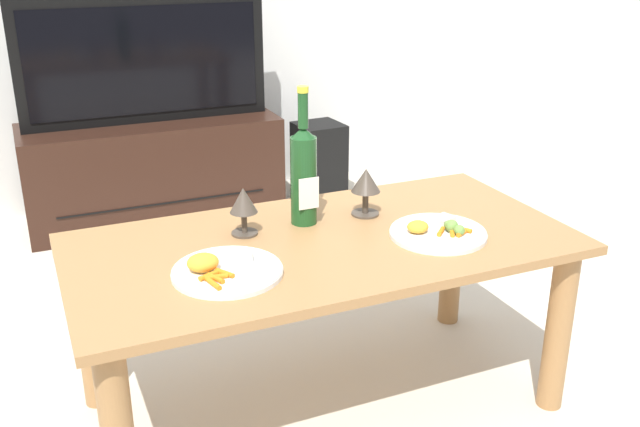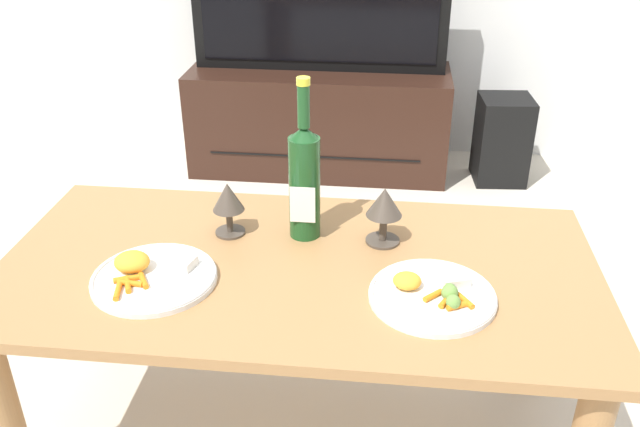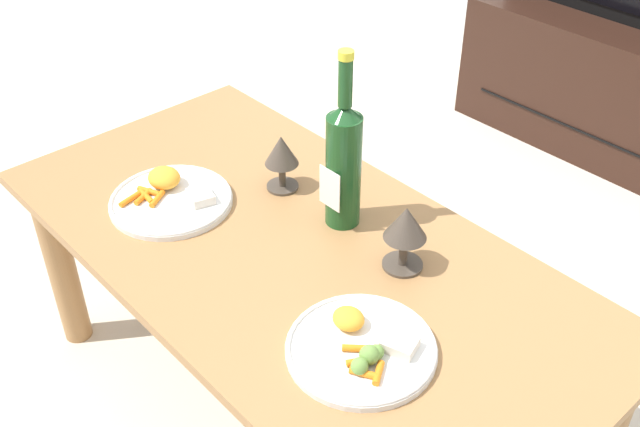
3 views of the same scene
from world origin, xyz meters
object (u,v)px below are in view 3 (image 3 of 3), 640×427
at_px(dinner_plate_right, 362,347).
at_px(tv_stand, 627,91).
at_px(wine_bottle, 345,161).
at_px(dining_table, 295,281).
at_px(goblet_right, 406,227).
at_px(goblet_left, 281,154).
at_px(dinner_plate_left, 171,197).

bearing_deg(dinner_plate_right, tv_stand, 103.73).
distance_m(wine_bottle, dinner_plate_right, 0.39).
height_order(tv_stand, wine_bottle, wine_bottle).
bearing_deg(dining_table, tv_stand, 94.75).
distance_m(dining_table, goblet_right, 0.29).
bearing_deg(goblet_left, wine_bottle, 4.42).
height_order(dining_table, dinner_plate_left, dinner_plate_left).
relative_size(tv_stand, wine_bottle, 3.03).
bearing_deg(dinner_plate_left, tv_stand, 84.82).
bearing_deg(dinner_plate_right, goblet_left, 155.15).
bearing_deg(goblet_right, dinner_plate_left, -155.86).
height_order(dining_table, dinner_plate_right, dinner_plate_right).
bearing_deg(dinner_plate_left, dining_table, 18.03).
bearing_deg(goblet_left, goblet_right, 0.00).
bearing_deg(goblet_right, dinner_plate_right, -63.71).
bearing_deg(wine_bottle, dinner_plate_right, -38.74).
height_order(dining_table, wine_bottle, wine_bottle).
bearing_deg(dinner_plate_left, goblet_left, 61.10).
bearing_deg(goblet_left, tv_stand, 88.51).
xyz_separation_m(dining_table, goblet_left, (-0.18, 0.12, 0.18)).
height_order(wine_bottle, dinner_plate_left, wine_bottle).
height_order(goblet_left, dinner_plate_right, goblet_left).
xyz_separation_m(goblet_right, dinner_plate_right, (0.11, -0.22, -0.08)).
bearing_deg(wine_bottle, tv_stand, 95.28).
xyz_separation_m(tv_stand, wine_bottle, (0.14, -1.51, 0.43)).
xyz_separation_m(wine_bottle, dinner_plate_right, (0.29, -0.23, -0.14)).
bearing_deg(dining_table, goblet_left, 146.24).
bearing_deg(goblet_left, dinner_plate_right, -24.85).
height_order(wine_bottle, goblet_right, wine_bottle).
xyz_separation_m(goblet_left, goblet_right, (0.36, 0.00, 0.01)).
relative_size(goblet_right, dinner_plate_left, 0.52).
relative_size(dining_table, tv_stand, 1.14).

